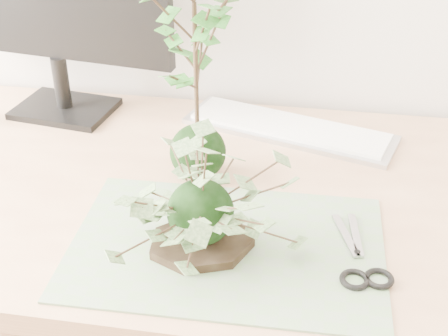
{
  "coord_description": "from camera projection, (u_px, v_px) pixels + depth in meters",
  "views": [
    {
      "loc": [
        0.14,
        0.32,
        1.35
      ],
      "look_at": [
        0.0,
        1.14,
        0.84
      ],
      "focal_mm": 50.0,
      "sensor_mm": 36.0,
      "label": 1
    }
  ],
  "objects": [
    {
      "name": "ivy_kokedama",
      "position": [
        200.0,
        186.0,
        0.9
      ],
      "size": [
        0.33,
        0.33,
        0.2
      ],
      "rotation": [
        0.0,
        0.0,
        -0.2
      ],
      "color": "black",
      "rests_on": "stone_dish"
    },
    {
      "name": "scissors",
      "position": [
        359.0,
        268.0,
        0.91
      ],
      "size": [
        0.09,
        0.18,
        0.01
      ],
      "rotation": [
        0.0,
        0.0,
        0.22
      ],
      "color": "#95959A",
      "rests_on": "cutting_mat"
    },
    {
      "name": "keyboard",
      "position": [
        289.0,
        128.0,
        1.28
      ],
      "size": [
        0.45,
        0.25,
        0.02
      ],
      "rotation": [
        0.0,
        0.0,
        -0.29
      ],
      "color": "#B1B1B6",
      "rests_on": "desk"
    },
    {
      "name": "maple_kokedama",
      "position": [
        194.0,
        18.0,
        0.99
      ],
      "size": [
        0.26,
        0.26,
        0.42
      ],
      "rotation": [
        0.0,
        0.0,
        -0.17
      ],
      "color": "black",
      "rests_on": "desk"
    },
    {
      "name": "stone_dish",
      "position": [
        201.0,
        243.0,
        0.96
      ],
      "size": [
        0.22,
        0.22,
        0.01
      ],
      "primitive_type": "cylinder",
      "rotation": [
        0.0,
        0.0,
        0.37
      ],
      "color": "black",
      "rests_on": "cutting_mat"
    },
    {
      "name": "cutting_mat",
      "position": [
        227.0,
        246.0,
        0.96
      ],
      "size": [
        0.49,
        0.33,
        0.0
      ],
      "primitive_type": "cube",
      "rotation": [
        0.0,
        0.0,
        0.02
      ],
      "color": "#6D9263",
      "rests_on": "desk"
    },
    {
      "name": "desk",
      "position": [
        255.0,
        232.0,
        1.14
      ],
      "size": [
        1.6,
        0.7,
        0.74
      ],
      "color": "tan",
      "rests_on": "ground_plane"
    }
  ]
}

